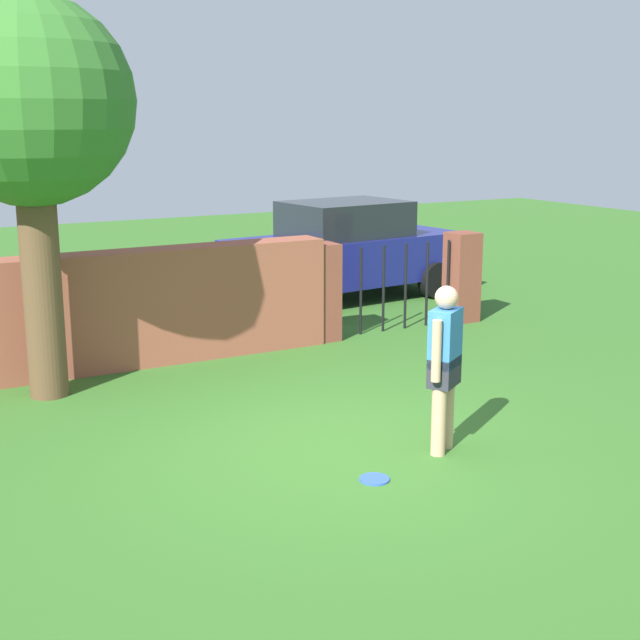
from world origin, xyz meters
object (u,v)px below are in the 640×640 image
object	(u,v)px
tree	(29,108)
frisbee_blue	(374,479)
car	(345,251)
person	(444,361)

from	to	relation	value
tree	frisbee_blue	distance (m)	5.43
car	frisbee_blue	world-z (taller)	car
tree	person	bearing A→B (deg)	-51.22
frisbee_blue	car	bearing A→B (deg)	61.26
tree	person	distance (m)	5.20
person	car	world-z (taller)	car
tree	car	size ratio (longest dim) A/B	1.02
tree	person	xyz separation A→B (m)	(2.91, -3.62, -2.34)
frisbee_blue	person	bearing A→B (deg)	16.65
tree	person	size ratio (longest dim) A/B	2.75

